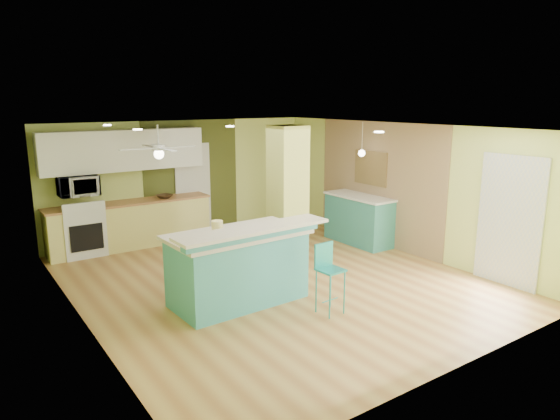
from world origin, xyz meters
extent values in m
cube|color=#956234|center=(0.00, 0.00, -0.01)|extent=(6.00, 7.00, 0.01)
cube|color=white|center=(0.00, 0.00, 2.50)|extent=(6.00, 7.00, 0.01)
cube|color=#CADA75|center=(0.00, 3.50, 1.25)|extent=(6.00, 0.01, 2.50)
cube|color=#CADA75|center=(0.00, -3.50, 1.25)|extent=(6.00, 0.01, 2.50)
cube|color=#CADA75|center=(-3.00, 0.00, 1.25)|extent=(0.01, 7.00, 2.50)
cube|color=#CADA75|center=(3.00, 0.00, 1.25)|extent=(0.01, 7.00, 2.50)
cube|color=#816449|center=(2.99, 0.60, 1.25)|extent=(0.02, 3.40, 2.50)
cube|color=#454C1E|center=(0.20, 3.49, 1.25)|extent=(2.20, 0.02, 2.50)
cube|color=silver|center=(0.20, 3.46, 1.00)|extent=(0.82, 0.05, 2.00)
cube|color=silver|center=(2.97, -2.30, 1.05)|extent=(0.04, 1.08, 2.10)
cube|color=#B9BD57|center=(0.65, 0.50, 1.25)|extent=(0.55, 0.55, 2.50)
cube|color=#DED674|center=(-1.30, 3.20, 0.45)|extent=(3.20, 0.60, 0.90)
cube|color=#9F6337|center=(-1.30, 3.20, 0.92)|extent=(3.25, 0.63, 0.04)
cube|color=white|center=(-2.25, 3.20, 0.45)|extent=(0.76, 0.64, 0.90)
cube|color=black|center=(-2.25, 2.87, 0.42)|extent=(0.59, 0.02, 0.50)
cube|color=white|center=(-2.25, 2.90, 0.99)|extent=(0.76, 0.06, 0.18)
cube|color=white|center=(-1.30, 3.32, 1.95)|extent=(3.20, 0.34, 0.80)
imported|color=white|center=(-2.25, 3.20, 1.35)|extent=(0.70, 0.48, 0.39)
cylinder|color=silver|center=(-1.10, 2.00, 2.30)|extent=(0.03, 0.03, 0.40)
cylinder|color=silver|center=(-1.10, 2.00, 2.10)|extent=(0.24, 0.24, 0.10)
sphere|color=white|center=(-1.10, 2.00, 1.98)|extent=(0.18, 0.18, 0.18)
cylinder|color=white|center=(2.65, 0.75, 2.19)|extent=(0.01, 0.01, 0.62)
sphere|color=white|center=(2.65, 0.75, 1.88)|extent=(0.14, 0.14, 0.14)
cube|color=brown|center=(2.96, 0.80, 1.55)|extent=(0.03, 0.90, 0.70)
cube|color=teal|center=(-0.94, -0.48, 0.50)|extent=(1.93, 1.02, 1.01)
cube|color=beige|center=(-0.94, -0.48, 1.03)|extent=(2.05, 1.14, 0.06)
cube|color=teal|center=(-0.92, -0.92, 1.13)|extent=(2.15, 0.24, 0.15)
cube|color=beige|center=(-0.92, -0.92, 1.20)|extent=(2.31, 0.56, 0.04)
cylinder|color=teal|center=(-0.22, -1.71, 0.31)|extent=(0.02, 0.02, 0.62)
cylinder|color=teal|center=(0.06, -1.69, 0.31)|extent=(0.02, 0.02, 0.62)
cylinder|color=teal|center=(-0.23, -1.43, 0.31)|extent=(0.02, 0.02, 0.62)
cylinder|color=teal|center=(0.04, -1.42, 0.31)|extent=(0.02, 0.02, 0.62)
cube|color=teal|center=(-0.09, -1.56, 0.63)|extent=(0.35, 0.35, 0.03)
cube|color=teal|center=(-0.09, -1.41, 0.82)|extent=(0.33, 0.04, 0.35)
cube|color=teal|center=(2.70, 0.81, 0.48)|extent=(0.62, 1.50, 0.96)
cube|color=silver|center=(2.70, 0.81, 0.98)|extent=(0.66, 1.56, 0.04)
imported|color=#362616|center=(-0.60, 3.12, 0.98)|extent=(0.39, 0.39, 0.08)
cylinder|color=yellow|center=(-1.16, -0.29, 1.15)|extent=(0.17, 0.17, 0.17)
camera|label=1|loc=(-4.37, -6.53, 2.94)|focal=32.00mm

